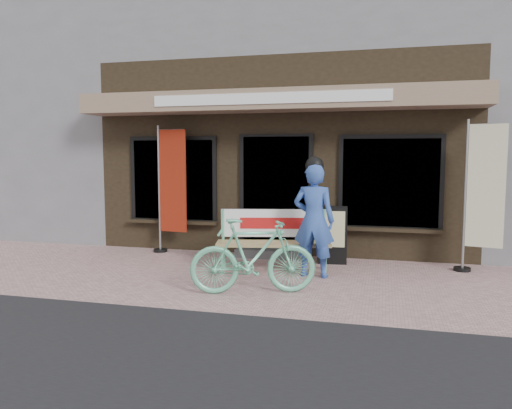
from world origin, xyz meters
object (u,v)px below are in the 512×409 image
(bicycle, at_px, (253,256))
(menu_stand, at_px, (332,234))
(nobori_cream, at_px, (482,194))
(nobori_red, at_px, (170,188))
(person, at_px, (314,218))
(bench, at_px, (273,235))

(bicycle, distance_m, menu_stand, 2.21)
(bicycle, bearing_deg, menu_stand, -40.93)
(nobori_cream, height_order, menu_stand, nobori_cream)
(nobori_cream, xyz_separation_m, menu_stand, (-2.28, 0.03, -0.72))
(nobori_red, height_order, nobori_cream, nobori_cream)
(person, bearing_deg, bench, 164.12)
(person, distance_m, bicycle, 1.35)
(nobori_red, distance_m, nobori_cream, 5.30)
(nobori_red, bearing_deg, bench, -17.66)
(bench, relative_size, bicycle, 1.10)
(nobori_red, height_order, menu_stand, nobori_red)
(person, xyz_separation_m, nobori_red, (-2.83, 1.16, 0.33))
(bicycle, xyz_separation_m, nobori_cream, (3.11, 2.01, 0.72))
(bicycle, relative_size, menu_stand, 1.70)
(bench, distance_m, nobori_cream, 3.27)
(nobori_red, xyz_separation_m, nobori_cream, (5.29, -0.27, 0.00))
(person, xyz_separation_m, menu_stand, (0.18, 0.92, -0.39))
(bench, distance_m, nobori_red, 2.43)
(bench, relative_size, person, 1.01)
(nobori_red, bearing_deg, person, -16.91)
(nobori_cream, bearing_deg, person, -146.67)
(bicycle, relative_size, nobori_red, 0.70)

